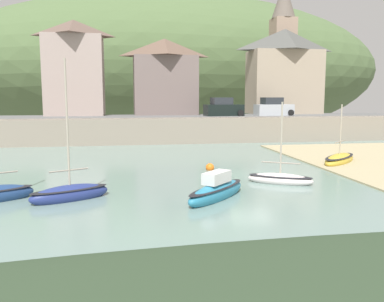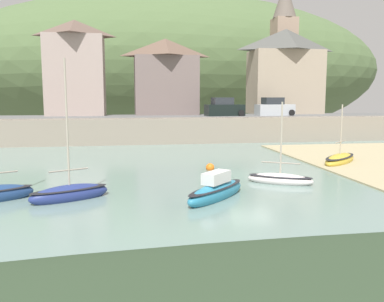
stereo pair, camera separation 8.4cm
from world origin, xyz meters
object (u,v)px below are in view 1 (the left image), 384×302
waterfront_building_centre (165,76)px  waterfront_building_left (75,67)px  church_with_spire (283,45)px  fishing_boat_green (70,193)px  parked_car_near_slipway (223,108)px  mooring_buoy (210,167)px  dinghy_open_wooden (217,191)px  rowboat_small_beached (280,179)px  parked_car_by_wall (273,108)px  waterfront_building_right (284,71)px  sailboat_tall_mast (339,159)px

waterfront_building_centre → waterfront_building_left: bearing=-180.0°
church_with_spire → fishing_boat_green: church_with_spire is taller
waterfront_building_left → waterfront_building_centre: bearing=0.0°
parked_car_near_slipway → waterfront_building_centre: bearing=135.4°
mooring_buoy → dinghy_open_wooden: bearing=-99.5°
waterfront_building_left → parked_car_near_slipway: size_ratio=2.41×
fishing_boat_green → dinghy_open_wooden: fishing_boat_green is taller
fishing_boat_green → dinghy_open_wooden: 6.49m
rowboat_small_beached → dinghy_open_wooden: size_ratio=1.14×
church_with_spire → parked_car_by_wall: size_ratio=3.94×
rowboat_small_beached → fishing_boat_green: (-10.45, -1.80, 0.07)m
fishing_boat_green → church_with_spire: bearing=28.7°
church_with_spire → fishing_boat_green: size_ratio=2.62×
dinghy_open_wooden → fishing_boat_green: bearing=125.5°
dinghy_open_wooden → parked_car_by_wall: (12.11, 25.58, 2.85)m
waterfront_building_left → waterfront_building_right: size_ratio=1.04×
waterfront_building_right → parked_car_by_wall: size_ratio=2.35×
rowboat_small_beached → waterfront_building_centre: bearing=126.9°
waterfront_building_left → fishing_boat_green: bearing=-84.6°
waterfront_building_left → rowboat_small_beached: 31.35m
waterfront_building_centre → sailboat_tall_mast: bearing=-66.5°
waterfront_building_left → parked_car_near_slipway: bearing=-16.0°
parked_car_near_slipway → waterfront_building_left: bearing=157.3°
church_with_spire → fishing_boat_green: (-22.75, -33.25, -10.65)m
waterfront_building_centre → mooring_buoy: bearing=-88.8°
waterfront_building_centre → parked_car_by_wall: size_ratio=2.02×
waterfront_building_right → dinghy_open_wooden: bearing=-116.5°
waterfront_building_right → rowboat_small_beached: size_ratio=2.26×
waterfront_building_centre → fishing_boat_green: waterfront_building_centre is taller
sailboat_tall_mast → dinghy_open_wooden: sailboat_tall_mast is taller
fishing_boat_green → waterfront_building_left: bearing=68.5°
waterfront_building_right → sailboat_tall_mast: size_ratio=2.38×
church_with_spire → mooring_buoy: 32.83m
waterfront_building_centre → rowboat_small_beached: (3.31, -27.44, -6.50)m
sailboat_tall_mast → fishing_boat_green: 18.19m
waterfront_building_left → sailboat_tall_mast: waterfront_building_left is taller
sailboat_tall_mast → rowboat_small_beached: rowboat_small_beached is taller
waterfront_building_centre → waterfront_building_right: bearing=-0.0°
rowboat_small_beached → mooring_buoy: (-2.84, 4.39, -0.08)m
parked_car_near_slipway → mooring_buoy: bearing=-112.8°
waterfront_building_left → mooring_buoy: bearing=-65.7°
dinghy_open_wooden → church_with_spire: bearing=17.3°
waterfront_building_left → parked_car_near_slipway: waterfront_building_left is taller
dinghy_open_wooden → waterfront_building_centre: bearing=41.5°
dinghy_open_wooden → parked_car_near_slipway: 26.55m
dinghy_open_wooden → mooring_buoy: 7.12m
rowboat_small_beached → parked_car_near_slipway: size_ratio=1.03×
sailboat_tall_mast → parked_car_by_wall: size_ratio=0.99×
rowboat_small_beached → fishing_boat_green: size_ratio=0.69×
sailboat_tall_mast → dinghy_open_wooden: (-10.30, -7.97, 0.08)m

